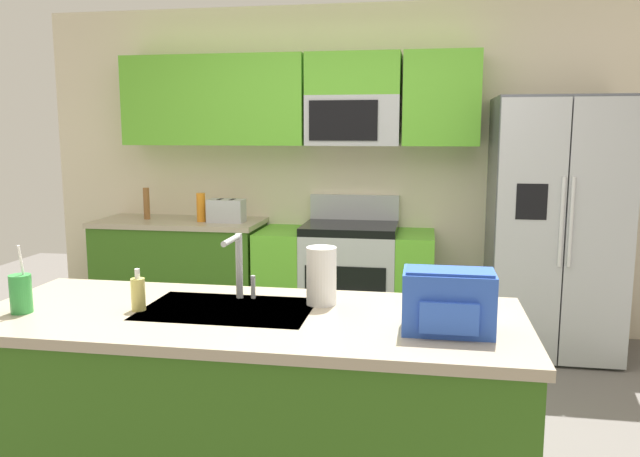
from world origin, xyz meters
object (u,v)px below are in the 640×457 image
sink_faucet (238,261)px  soap_dispenser (138,294)px  bottle_orange (201,207)px  paper_towel_roll (321,276)px  pepper_mill (147,203)px  range_oven (345,281)px  drink_cup_green (21,293)px  refrigerator (554,227)px  toaster (226,211)px  backpack (448,300)px

sink_faucet → soap_dispenser: bearing=-147.6°
bottle_orange → paper_towel_roll: bearing=-58.6°
pepper_mill → sink_faucet: size_ratio=0.91×
range_oven → sink_faucet: 2.34m
drink_cup_green → paper_towel_roll: 1.19m
range_oven → refrigerator: size_ratio=0.74×
drink_cup_green → toaster: bearing=89.7°
range_oven → paper_towel_roll: paper_towel_roll is taller
paper_towel_roll → drink_cup_green: bearing=-164.3°
range_oven → toaster: (-0.94, -0.05, 0.55)m
bottle_orange → soap_dispenser: 2.49m
refrigerator → drink_cup_green: refrigerator is taller
pepper_mill → soap_dispenser: 2.71m
range_oven → sink_faucet: bearing=-94.2°
pepper_mill → soap_dispenser: pepper_mill is taller
range_oven → drink_cup_green: 2.80m
pepper_mill → backpack: pepper_mill is taller
sink_faucet → backpack: 0.91m
refrigerator → paper_towel_roll: 2.56m
backpack → refrigerator: bearing=71.4°
range_oven → refrigerator: bearing=-2.7°
drink_cup_green → paper_towel_roll: drink_cup_green is taller
sink_faucet → refrigerator: bearing=52.2°
sink_faucet → soap_dispenser: (-0.35, -0.22, -0.10)m
pepper_mill → toaster: bearing=-4.1°
range_oven → paper_towel_roll: (0.19, -2.26, 0.58)m
bottle_orange → soap_dispenser: bearing=-75.3°
range_oven → pepper_mill: pepper_mill is taller
range_oven → backpack: 2.69m
refrigerator → backpack: bearing=-108.6°
refrigerator → backpack: (-0.83, -2.47, 0.09)m
toaster → sink_faucet: sink_faucet is taller
pepper_mill → bottle_orange: (0.49, -0.06, -0.01)m
soap_dispenser → paper_towel_roll: (0.71, 0.21, 0.05)m
paper_towel_roll → soap_dispenser: bearing=-163.3°
sink_faucet → soap_dispenser: 0.43m
drink_cup_green → paper_towel_roll: (1.15, 0.32, 0.04)m
refrigerator → drink_cup_green: bearing=-134.7°
refrigerator → soap_dispenser: bearing=-130.4°
pepper_mill → drink_cup_green: (0.68, -2.58, -0.05)m
toaster → bottle_orange: 0.21m
range_oven → pepper_mill: 1.74m
sink_faucet → backpack: size_ratio=0.88×
range_oven → drink_cup_green: (-0.96, -2.58, 0.53)m
range_oven → backpack: backpack is taller
toaster → backpack: (1.64, -2.49, 0.03)m
soap_dispenser → range_oven: bearing=78.2°
drink_cup_green → backpack: (1.65, 0.04, 0.04)m
toaster → pepper_mill: (-0.69, 0.05, 0.04)m
range_oven → toaster: bearing=-176.8°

